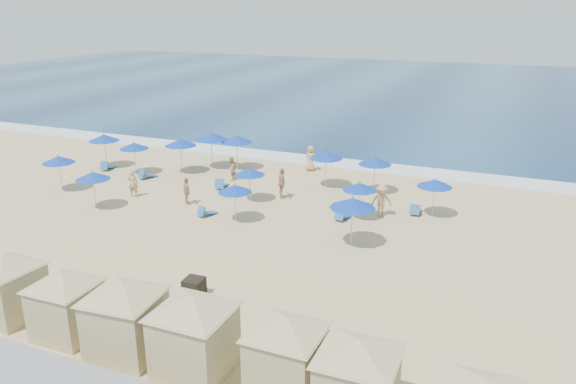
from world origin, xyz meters
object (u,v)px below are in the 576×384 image
object	(u,v)px
umbrella_9	(375,161)
umbrella_4	(181,142)
cabana_1	(65,296)
cabana_2	(125,309)
umbrella_12	(104,138)
umbrella_2	(211,136)
umbrella_6	(235,189)
cabana_3	(194,324)
umbrella_1	(58,160)
umbrella_10	(435,183)
umbrella_11	(353,203)
beachgoer_3	(382,201)
trash_bin	(194,287)
beachgoer_4	(311,158)
beachgoer_2	(282,183)
umbrella_8	(359,186)
beachgoer_1	(231,169)
umbrella_0	(134,146)
cabana_4	(286,345)
umbrella_5	(250,172)
umbrella_7	(326,155)
beachgoer_0	(133,183)
umbrella_13	(237,139)
cabana_0	(8,278)
beachgoer_5	(187,191)
umbrella_3	(93,176)

from	to	relation	value
umbrella_9	umbrella_4	bearing A→B (deg)	-175.92
cabana_1	cabana_2	distance (m)	2.62
cabana_2	umbrella_12	world-z (taller)	cabana_2
umbrella_2	umbrella_6	bearing A→B (deg)	-52.97
cabana_3	umbrella_1	size ratio (longest dim) A/B	2.05
umbrella_9	umbrella_10	xyz separation A→B (m)	(4.04, -2.72, -0.12)
umbrella_11	beachgoer_3	xyz separation A→B (m)	(0.36, 4.44, -1.27)
trash_bin	beachgoer_4	world-z (taller)	beachgoer_4
beachgoer_2	beachgoer_3	world-z (taller)	beachgoer_2
umbrella_8	umbrella_9	world-z (taller)	umbrella_9
beachgoer_1	umbrella_8	bearing A→B (deg)	73.64
umbrella_0	umbrella_9	distance (m)	16.33
cabana_4	umbrella_6	xyz separation A→B (m)	(-7.99, 11.75, 0.27)
cabana_2	umbrella_0	size ratio (longest dim) A/B	2.04
umbrella_8	umbrella_10	distance (m)	4.16
umbrella_5	umbrella_8	distance (m)	6.76
cabana_2	umbrella_4	world-z (taller)	cabana_2
umbrella_2	umbrella_0	bearing A→B (deg)	-140.87
beachgoer_2	umbrella_6	bearing A→B (deg)	137.75
umbrella_7	beachgoer_0	world-z (taller)	umbrella_7
cabana_3	umbrella_13	bearing A→B (deg)	114.59
cabana_0	beachgoer_0	distance (m)	13.83
beachgoer_4	umbrella_4	bearing A→B (deg)	40.30
umbrella_6	cabana_4	bearing A→B (deg)	-55.78
trash_bin	beachgoer_2	xyz separation A→B (m)	(-1.55, 12.32, 0.56)
beachgoer_4	umbrella_7	bearing A→B (deg)	139.60
cabana_2	beachgoer_4	xyz separation A→B (m)	(-2.10, 22.71, -0.78)
cabana_3	beachgoer_3	distance (m)	15.94
umbrella_8	beachgoer_1	bearing A→B (deg)	159.89
trash_bin	umbrella_2	size ratio (longest dim) A/B	0.28
umbrella_10	beachgoer_0	bearing A→B (deg)	-167.91
beachgoer_0	umbrella_9	bearing A→B (deg)	-172.00
umbrella_1	beachgoer_2	distance (m)	13.97
umbrella_1	beachgoer_4	bearing A→B (deg)	38.52
trash_bin	cabana_3	distance (m)	5.11
cabana_1	umbrella_12	bearing A→B (deg)	126.83
umbrella_0	umbrella_1	xyz separation A→B (m)	(-2.02, -4.79, 0.02)
beachgoer_5	umbrella_8	bearing A→B (deg)	-132.34
umbrella_2	umbrella_9	size ratio (longest dim) A/B	1.13
beachgoer_2	umbrella_2	bearing A→B (deg)	28.02
umbrella_1	umbrella_4	size ratio (longest dim) A/B	0.93
umbrella_12	umbrella_3	bearing A→B (deg)	-53.73
umbrella_11	umbrella_8	bearing A→B (deg)	100.83
umbrella_3	beachgoer_2	bearing A→B (deg)	32.44
umbrella_3	umbrella_12	bearing A→B (deg)	126.27
trash_bin	umbrella_10	bearing A→B (deg)	57.28
umbrella_10	umbrella_12	xyz separation A→B (m)	(-23.19, 0.86, 0.23)
cabana_0	beachgoer_3	distance (m)	18.63
umbrella_4	umbrella_10	bearing A→B (deg)	-5.80
cabana_4	umbrella_5	distance (m)	17.37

